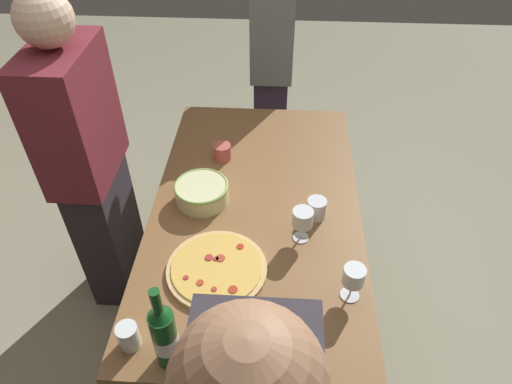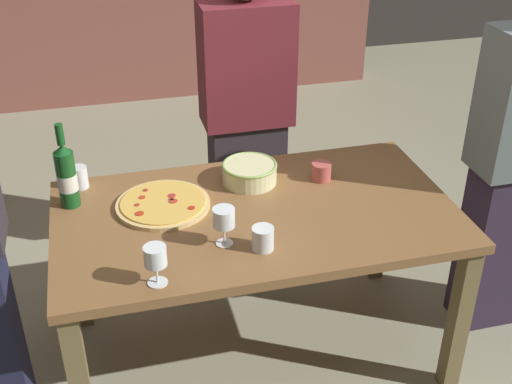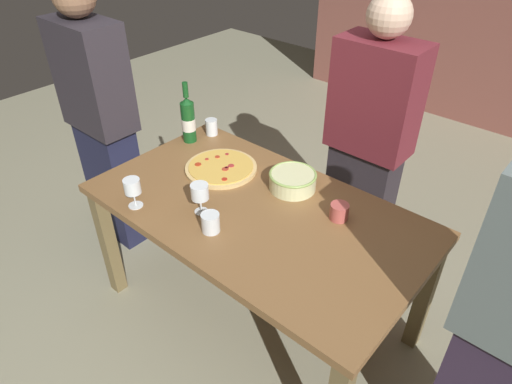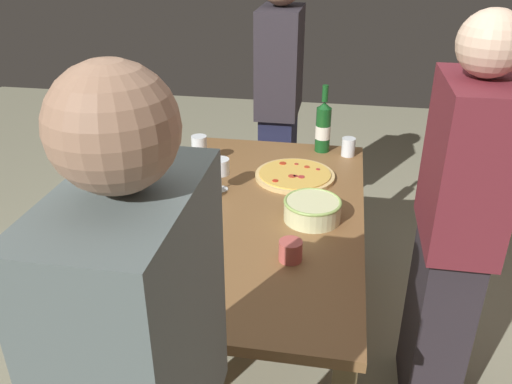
{
  "view_description": "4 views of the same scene",
  "coord_description": "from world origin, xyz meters",
  "px_view_note": "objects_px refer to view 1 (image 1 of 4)",
  "views": [
    {
      "loc": [
        -1.44,
        -0.09,
        2.14
      ],
      "look_at": [
        0.0,
        0.0,
        0.84
      ],
      "focal_mm": 32.34,
      "sensor_mm": 36.0,
      "label": 1
    },
    {
      "loc": [
        -0.55,
        -2.17,
        2.15
      ],
      "look_at": [
        0.0,
        0.0,
        0.84
      ],
      "focal_mm": 46.37,
      "sensor_mm": 36.0,
      "label": 2
    },
    {
      "loc": [
        1.11,
        -1.27,
        2.04
      ],
      "look_at": [
        0.0,
        0.0,
        0.84
      ],
      "focal_mm": 31.69,
      "sensor_mm": 36.0,
      "label": 3
    },
    {
      "loc": [
        1.9,
        0.33,
        1.82
      ],
      "look_at": [
        0.0,
        0.0,
        0.84
      ],
      "focal_mm": 36.63,
      "sensor_mm": 36.0,
      "label": 4
    }
  ],
  "objects_px": {
    "cup_spare": "(316,209)",
    "wine_glass_by_bottle": "(354,277)",
    "wine_glass_near_pizza": "(303,219)",
    "person_host": "(272,66)",
    "person_guest_right": "(90,169)",
    "cup_amber": "(222,152)",
    "cup_ceramic": "(128,336)",
    "wine_bottle": "(165,335)",
    "serving_bowl": "(202,192)",
    "pizza": "(217,269)",
    "dining_table": "(256,222)"
  },
  "relations": [
    {
      "from": "cup_ceramic",
      "to": "wine_glass_near_pizza",
      "type": "bearing_deg",
      "value": -48.16
    },
    {
      "from": "cup_ceramic",
      "to": "cup_spare",
      "type": "relative_size",
      "value": 1.08
    },
    {
      "from": "wine_glass_near_pizza",
      "to": "cup_ceramic",
      "type": "bearing_deg",
      "value": 131.84
    },
    {
      "from": "pizza",
      "to": "cup_amber",
      "type": "xyz_separation_m",
      "value": [
        0.69,
        0.06,
        0.03
      ]
    },
    {
      "from": "cup_spare",
      "to": "person_host",
      "type": "distance_m",
      "value": 1.23
    },
    {
      "from": "wine_bottle",
      "to": "cup_ceramic",
      "type": "xyz_separation_m",
      "value": [
        0.04,
        0.14,
        -0.09
      ]
    },
    {
      "from": "wine_bottle",
      "to": "cup_spare",
      "type": "distance_m",
      "value": 0.84
    },
    {
      "from": "wine_glass_by_bottle",
      "to": "person_host",
      "type": "xyz_separation_m",
      "value": [
        1.6,
        0.34,
        -0.03
      ]
    },
    {
      "from": "cup_spare",
      "to": "wine_glass_near_pizza",
      "type": "bearing_deg",
      "value": 153.59
    },
    {
      "from": "dining_table",
      "to": "person_host",
      "type": "relative_size",
      "value": 0.97
    },
    {
      "from": "dining_table",
      "to": "serving_bowl",
      "type": "bearing_deg",
      "value": 82.23
    },
    {
      "from": "wine_bottle",
      "to": "person_guest_right",
      "type": "xyz_separation_m",
      "value": [
        0.86,
        0.53,
        -0.08
      ]
    },
    {
      "from": "serving_bowl",
      "to": "cup_spare",
      "type": "bearing_deg",
      "value": -98.33
    },
    {
      "from": "cup_ceramic",
      "to": "wine_bottle",
      "type": "bearing_deg",
      "value": -106.62
    },
    {
      "from": "person_guest_right",
      "to": "wine_glass_near_pizza",
      "type": "bearing_deg",
      "value": -7.38
    },
    {
      "from": "person_guest_right",
      "to": "serving_bowl",
      "type": "bearing_deg",
      "value": -1.41
    },
    {
      "from": "serving_bowl",
      "to": "cup_amber",
      "type": "bearing_deg",
      "value": -10.08
    },
    {
      "from": "pizza",
      "to": "cup_amber",
      "type": "distance_m",
      "value": 0.7
    },
    {
      "from": "wine_glass_near_pizza",
      "to": "cup_spare",
      "type": "bearing_deg",
      "value": -26.41
    },
    {
      "from": "wine_glass_near_pizza",
      "to": "cup_amber",
      "type": "distance_m",
      "value": 0.64
    },
    {
      "from": "wine_glass_by_bottle",
      "to": "cup_spare",
      "type": "distance_m",
      "value": 0.42
    },
    {
      "from": "wine_bottle",
      "to": "cup_spare",
      "type": "bearing_deg",
      "value": -35.93
    },
    {
      "from": "wine_glass_near_pizza",
      "to": "person_host",
      "type": "distance_m",
      "value": 1.35
    },
    {
      "from": "wine_glass_near_pizza",
      "to": "cup_ceramic",
      "type": "height_order",
      "value": "wine_glass_near_pizza"
    },
    {
      "from": "serving_bowl",
      "to": "cup_spare",
      "type": "xyz_separation_m",
      "value": [
        -0.07,
        -0.49,
        -0.0
      ]
    },
    {
      "from": "wine_glass_by_bottle",
      "to": "cup_amber",
      "type": "relative_size",
      "value": 1.73
    },
    {
      "from": "wine_glass_near_pizza",
      "to": "wine_glass_by_bottle",
      "type": "relative_size",
      "value": 1.02
    },
    {
      "from": "wine_glass_near_pizza",
      "to": "serving_bowl",
      "type": "bearing_deg",
      "value": 64.85
    },
    {
      "from": "serving_bowl",
      "to": "dining_table",
      "type": "bearing_deg",
      "value": -97.77
    },
    {
      "from": "dining_table",
      "to": "wine_glass_near_pizza",
      "type": "xyz_separation_m",
      "value": [
        -0.17,
        -0.19,
        0.2
      ]
    },
    {
      "from": "wine_glass_near_pizza",
      "to": "person_host",
      "type": "xyz_separation_m",
      "value": [
        1.34,
        0.16,
        -0.03
      ]
    },
    {
      "from": "serving_bowl",
      "to": "person_host",
      "type": "relative_size",
      "value": 0.14
    },
    {
      "from": "pizza",
      "to": "wine_bottle",
      "type": "bearing_deg",
      "value": 163.47
    },
    {
      "from": "cup_spare",
      "to": "wine_glass_by_bottle",
      "type": "bearing_deg",
      "value": -164.85
    },
    {
      "from": "wine_glass_near_pizza",
      "to": "cup_spare",
      "type": "relative_size",
      "value": 1.7
    },
    {
      "from": "cup_amber",
      "to": "serving_bowl",
      "type": "bearing_deg",
      "value": 169.92
    },
    {
      "from": "wine_glass_by_bottle",
      "to": "cup_ceramic",
      "type": "distance_m",
      "value": 0.77
    },
    {
      "from": "serving_bowl",
      "to": "wine_bottle",
      "type": "bearing_deg",
      "value": -179.63
    },
    {
      "from": "pizza",
      "to": "wine_glass_by_bottle",
      "type": "distance_m",
      "value": 0.51
    },
    {
      "from": "cup_spare",
      "to": "serving_bowl",
      "type": "bearing_deg",
      "value": 81.67
    },
    {
      "from": "person_guest_right",
      "to": "cup_spare",
      "type": "bearing_deg",
      "value": 0.52
    },
    {
      "from": "cup_amber",
      "to": "person_host",
      "type": "bearing_deg",
      "value": -14.36
    },
    {
      "from": "wine_bottle",
      "to": "serving_bowl",
      "type": "bearing_deg",
      "value": 0.37
    },
    {
      "from": "serving_bowl",
      "to": "wine_glass_by_bottle",
      "type": "bearing_deg",
      "value": -127.98
    },
    {
      "from": "wine_bottle",
      "to": "person_host",
      "type": "xyz_separation_m",
      "value": [
        1.88,
        -0.26,
        -0.06
      ]
    },
    {
      "from": "dining_table",
      "to": "wine_bottle",
      "type": "distance_m",
      "value": 0.79
    },
    {
      "from": "wine_bottle",
      "to": "cup_amber",
      "type": "distance_m",
      "value": 1.06
    },
    {
      "from": "dining_table",
      "to": "wine_bottle",
      "type": "bearing_deg",
      "value": 161.92
    },
    {
      "from": "dining_table",
      "to": "person_host",
      "type": "height_order",
      "value": "person_host"
    },
    {
      "from": "person_host",
      "to": "person_guest_right",
      "type": "height_order",
      "value": "person_host"
    }
  ]
}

